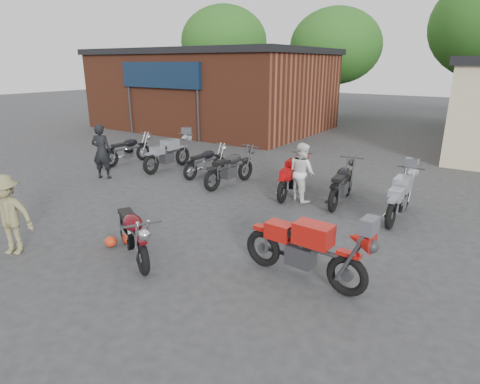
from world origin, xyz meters
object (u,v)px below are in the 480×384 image
Objects in this scene: person_dark at (102,152)px; row_bike_3 at (230,166)px; vintage_motorcycle at (132,230)px; person_tan at (7,215)px; row_bike_4 at (292,175)px; helmet at (111,241)px; row_bike_5 at (342,181)px; row_bike_0 at (128,148)px; row_bike_6 at (400,195)px; sportbike at (305,246)px; person_light at (302,172)px; row_bike_1 at (168,152)px; row_bike_2 at (206,160)px.

person_dark is 0.84× the size of row_bike_3.
vintage_motorcycle is 2.44m from person_tan.
row_bike_3 is 1.03× the size of row_bike_4.
row_bike_5 is (2.90, 5.18, 0.48)m from helmet.
row_bike_0 is 8.10m from row_bike_5.
helmet is at bearing -128.66° from row_bike_0.
row_bike_3 is at bearing 89.22° from row_bike_5.
row_bike_3 is 4.90m from row_bike_6.
helmet is (-3.82, -0.98, -0.53)m from sportbike.
person_tan is (-5.17, -2.23, 0.15)m from sportbike.
row_bike_0 is at bearing 25.58° from person_light.
sportbike is at bearing -120.03° from row_bike_1.
sportbike is at bearing -4.18° from person_tan.
row_bike_6 is at bearing -85.50° from row_bike_0.
row_bike_0 reaches higher than row_bike_2.
person_light is at bearing 168.67° from person_dark.
vintage_motorcycle is 6.73m from row_bike_1.
person_light is 6.87m from person_tan.
vintage_motorcycle is 0.94× the size of row_bike_1.
row_bike_5 is (2.12, 5.26, 0.01)m from vintage_motorcycle.
row_bike_3 is at bearing 141.56° from sportbike.
person_dark is 6.42m from person_light.
person_tan is 7.36m from row_bike_0.
row_bike_6 reaches higher than row_bike_5.
row_bike_4 is (1.95, 0.21, -0.02)m from row_bike_3.
person_dark is 0.82× the size of row_bike_1.
row_bike_4 is (-0.43, 0.27, -0.20)m from person_light.
sportbike is 1.40× the size of person_tan.
row_bike_5 is (4.25, 6.43, -0.20)m from person_tan.
row_bike_1 is at bearing 86.78° from row_bike_6.
vintage_motorcycle is at bearing 1.20° from person_tan.
row_bike_1 is 7.81m from row_bike_6.
person_dark is (-4.31, 3.22, 0.76)m from helmet.
sportbike reaches higher than row_bike_0.
person_light is at bearing 105.25° from row_bike_5.
person_tan is 7.71m from row_bike_5.
row_bike_0 is at bearing 94.11° from row_bike_3.
row_bike_4 reaches higher than vintage_motorcycle.
row_bike_6 is at bearing -83.65° from row_bike_3.
row_bike_5 is (3.36, 0.32, -0.01)m from row_bike_3.
row_bike_1 is (-7.19, 4.24, -0.03)m from sportbike.
sportbike is 9.88m from row_bike_0.
person_dark is 0.86× the size of row_bike_5.
vintage_motorcycle reaches higher than helmet.
row_bike_0 is 6.68m from row_bike_4.
vintage_motorcycle is 5.10m from row_bike_3.
sportbike is 5.78m from row_bike_3.
person_tan is at bearing 135.89° from row_bike_6.
row_bike_0 is 3.45m from row_bike_2.
person_tan is 0.88× the size of row_bike_2.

